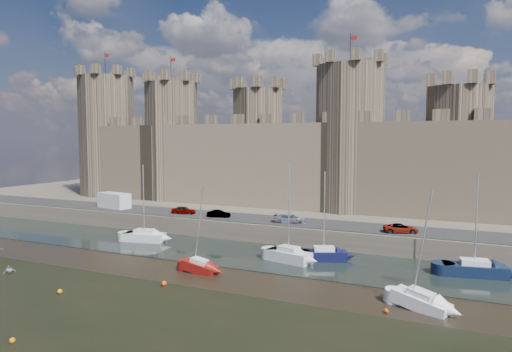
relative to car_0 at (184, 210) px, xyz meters
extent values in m
plane|color=black|center=(19.81, -33.26, -3.12)|extent=(160.00, 160.00, 0.00)
cube|color=black|center=(19.81, -9.26, -3.08)|extent=(160.00, 12.00, 0.08)
cube|color=#4C443A|center=(19.81, 26.74, -1.87)|extent=(160.00, 60.00, 2.50)
cube|color=black|center=(19.81, 0.74, -0.57)|extent=(160.00, 7.00, 0.10)
cube|color=#42382B|center=(19.81, 14.74, 6.38)|extent=(100.00, 9.00, 14.00)
cylinder|color=#42382B|center=(-28.19, 14.74, 11.38)|extent=(11.00, 11.00, 24.00)
cylinder|color=black|center=(-28.19, 14.74, 25.88)|extent=(0.10, 0.10, 5.00)
cube|color=maroon|center=(-27.69, 14.74, 27.68)|extent=(1.00, 0.03, 0.60)
cylinder|color=#42382B|center=(-12.19, 14.74, 10.38)|extent=(10.00, 10.00, 22.00)
cylinder|color=black|center=(-12.19, 14.74, 23.88)|extent=(0.10, 0.10, 5.00)
cube|color=maroon|center=(-11.69, 14.74, 25.68)|extent=(1.00, 0.03, 0.60)
cylinder|color=#42382B|center=(5.81, 14.74, 9.38)|extent=(9.00, 9.00, 20.00)
cylinder|color=#42382B|center=(21.81, 14.74, 10.88)|extent=(11.00, 11.00, 23.00)
cylinder|color=black|center=(21.81, 14.74, 24.88)|extent=(0.10, 0.10, 5.00)
cube|color=maroon|center=(22.31, 14.74, 26.68)|extent=(1.00, 0.03, 0.60)
cylinder|color=#42382B|center=(37.81, 14.74, 8.88)|extent=(9.00, 9.00, 19.00)
imported|color=gray|center=(0.00, 0.00, 0.00)|extent=(3.90, 2.23, 1.25)
imported|color=gray|center=(6.38, -0.49, -0.07)|extent=(3.59, 2.04, 1.12)
imported|color=gray|center=(17.46, -0.32, 0.01)|extent=(4.67, 2.76, 1.27)
imported|color=gray|center=(31.95, -0.80, -0.05)|extent=(4.57, 3.17, 1.16)
cube|color=silver|center=(-13.75, 0.24, 0.65)|extent=(6.21, 3.45, 2.56)
cube|color=silver|center=(-0.58, -8.75, -2.47)|extent=(5.91, 3.19, 1.14)
cube|color=silver|center=(-0.58, -8.75, -1.65)|extent=(2.73, 1.96, 0.52)
cylinder|color=silver|center=(-0.58, -8.75, 2.76)|extent=(0.14, 0.14, 9.33)
cube|color=black|center=(24.41, -8.10, -2.49)|extent=(5.48, 3.85, 1.11)
cube|color=silver|center=(24.41, -8.10, -1.68)|extent=(2.63, 2.18, 0.51)
cylinder|color=silver|center=(24.41, -8.10, 2.63)|extent=(0.14, 0.14, 9.12)
cube|color=silver|center=(20.92, -10.33, -2.43)|extent=(5.54, 3.16, 1.23)
cube|color=silver|center=(20.92, -10.33, -1.54)|extent=(2.58, 1.91, 0.56)
cylinder|color=silver|center=(20.92, -10.33, 3.20)|extent=(0.14, 0.14, 10.04)
cube|color=black|center=(40.02, -7.48, -2.47)|extent=(6.39, 3.40, 1.16)
cube|color=silver|center=(40.02, -7.48, -1.62)|extent=(2.95, 2.11, 0.53)
cylinder|color=silver|center=(40.02, -7.48, 2.86)|extent=(0.14, 0.14, 9.48)
cube|color=maroon|center=(13.77, -17.89, -2.62)|extent=(4.04, 1.84, 1.00)
cube|color=silver|center=(13.77, -17.89, -1.90)|extent=(1.83, 1.21, 0.46)
cylinder|color=silver|center=(13.77, -17.89, 1.97)|extent=(0.14, 0.14, 8.19)
cube|color=white|center=(35.80, -19.24, -2.58)|extent=(4.98, 3.33, 1.09)
cube|color=silver|center=(35.80, -19.24, -1.79)|extent=(2.37, 1.91, 0.50)
cylinder|color=silver|center=(35.80, -19.24, 2.42)|extent=(0.14, 0.14, 8.92)
imported|color=silver|center=(-4.17, -26.38, -2.74)|extent=(1.82, 1.71, 0.77)
sphere|color=orange|center=(5.73, -28.82, -2.91)|extent=(0.44, 0.44, 0.44)
sphere|color=#E64A0A|center=(13.02, -23.11, -2.87)|extent=(0.50, 0.50, 0.50)
sphere|color=#DF3C09|center=(33.34, -21.26, -2.93)|extent=(0.38, 0.38, 0.38)
sphere|color=orange|center=(10.81, -37.50, -2.93)|extent=(0.40, 0.40, 0.40)
camera|label=1|loc=(38.57, -58.09, 10.89)|focal=32.00mm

